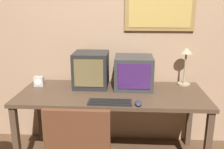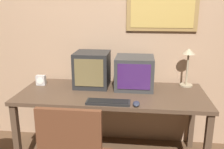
{
  "view_description": "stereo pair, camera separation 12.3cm",
  "coord_description": "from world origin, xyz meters",
  "px_view_note": "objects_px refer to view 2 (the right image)",
  "views": [
    {
      "loc": [
        0.14,
        -1.6,
        1.6
      ],
      "look_at": [
        0.0,
        0.74,
        0.94
      ],
      "focal_mm": 40.0,
      "sensor_mm": 36.0,
      "label": 1
    },
    {
      "loc": [
        0.27,
        -1.59,
        1.6
      ],
      "look_at": [
        0.0,
        0.74,
        0.94
      ],
      "focal_mm": 40.0,
      "sensor_mm": 36.0,
      "label": 2
    }
  ],
  "objects_px": {
    "mouse_near_keyboard": "(136,104)",
    "desk_lamp": "(188,59)",
    "monitor_right": "(134,73)",
    "monitor_left": "(92,69)",
    "desk_clock": "(41,80)",
    "keyboard_main": "(108,102)"
  },
  "relations": [
    {
      "from": "monitor_right",
      "to": "mouse_near_keyboard",
      "type": "relative_size",
      "value": 3.36
    },
    {
      "from": "desk_clock",
      "to": "desk_lamp",
      "type": "xyz_separation_m",
      "value": [
        1.56,
        0.15,
        0.24
      ]
    },
    {
      "from": "mouse_near_keyboard",
      "to": "monitor_left",
      "type": "bearing_deg",
      "value": 134.11
    },
    {
      "from": "monitor_left",
      "to": "monitor_right",
      "type": "distance_m",
      "value": 0.45
    },
    {
      "from": "mouse_near_keyboard",
      "to": "desk_clock",
      "type": "bearing_deg",
      "value": 156.2
    },
    {
      "from": "mouse_near_keyboard",
      "to": "desk_lamp",
      "type": "distance_m",
      "value": 0.84
    },
    {
      "from": "monitor_left",
      "to": "desk_clock",
      "type": "distance_m",
      "value": 0.57
    },
    {
      "from": "desk_clock",
      "to": "desk_lamp",
      "type": "relative_size",
      "value": 0.26
    },
    {
      "from": "monitor_right",
      "to": "monitor_left",
      "type": "bearing_deg",
      "value": 177.72
    },
    {
      "from": "keyboard_main",
      "to": "desk_lamp",
      "type": "xyz_separation_m",
      "value": [
        0.77,
        0.59,
        0.28
      ]
    },
    {
      "from": "monitor_left",
      "to": "desk_clock",
      "type": "xyz_separation_m",
      "value": [
        -0.56,
        -0.04,
        -0.13
      ]
    },
    {
      "from": "monitor_left",
      "to": "desk_clock",
      "type": "relative_size",
      "value": 3.43
    },
    {
      "from": "desk_clock",
      "to": "mouse_near_keyboard",
      "type": "bearing_deg",
      "value": -23.8
    },
    {
      "from": "monitor_left",
      "to": "monitor_right",
      "type": "xyz_separation_m",
      "value": [
        0.45,
        -0.02,
        -0.02
      ]
    },
    {
      "from": "monitor_right",
      "to": "keyboard_main",
      "type": "height_order",
      "value": "monitor_right"
    },
    {
      "from": "desk_clock",
      "to": "desk_lamp",
      "type": "distance_m",
      "value": 1.58
    },
    {
      "from": "monitor_right",
      "to": "desk_clock",
      "type": "distance_m",
      "value": 1.01
    },
    {
      "from": "desk_lamp",
      "to": "monitor_left",
      "type": "bearing_deg",
      "value": -173.72
    },
    {
      "from": "desk_clock",
      "to": "keyboard_main",
      "type": "bearing_deg",
      "value": -29.18
    },
    {
      "from": "keyboard_main",
      "to": "desk_clock",
      "type": "bearing_deg",
      "value": 150.82
    },
    {
      "from": "desk_clock",
      "to": "monitor_left",
      "type": "bearing_deg",
      "value": 3.73
    },
    {
      "from": "monitor_right",
      "to": "desk_lamp",
      "type": "relative_size",
      "value": 0.95
    }
  ]
}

